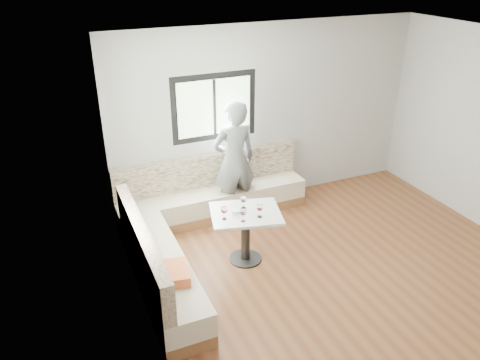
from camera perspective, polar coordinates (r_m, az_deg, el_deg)
name	(u,v)px	position (r m, az deg, el deg)	size (l,w,h in m)	color
room	(360,179)	(5.37, 14.46, 0.10)	(5.01, 5.01, 2.81)	brown
banquette	(192,224)	(6.47, -5.89, -5.30)	(2.90, 2.80, 0.95)	#905D38
table	(246,224)	(6.02, 0.68, -5.44)	(1.02, 0.88, 0.72)	black
person	(234,161)	(6.87, -0.71, 2.34)	(0.67, 0.44, 1.84)	slate
olive_ramekin	(236,211)	(5.91, -0.52, -3.85)	(0.11, 0.11, 0.04)	white
wine_glass_a	(224,210)	(5.72, -1.96, -3.71)	(0.08, 0.08, 0.18)	white
wine_glass_b	(243,212)	(5.68, 0.41, -3.93)	(0.08, 0.08, 0.18)	white
wine_glass_c	(260,208)	(5.78, 2.44, -3.43)	(0.08, 0.08, 0.18)	white
wine_glass_d	(244,199)	(5.96, 0.44, -2.37)	(0.08, 0.08, 0.18)	white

